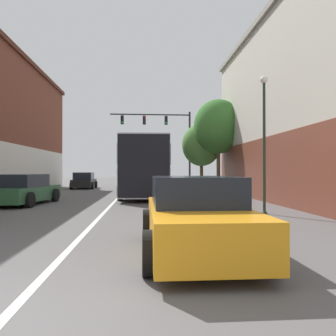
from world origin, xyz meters
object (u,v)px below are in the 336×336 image
(traffic_signal_gantry, at_px, (164,131))
(street_tree_near, at_px, (218,127))
(bus, at_px, (146,166))
(street_lamp, at_px, (264,140))
(hatchback_foreground, at_px, (196,216))
(parked_car_left_far, at_px, (23,190))
(parked_car_left_near, at_px, (84,181))
(street_tree_far, at_px, (201,145))

(traffic_signal_gantry, bearing_deg, street_tree_near, -66.04)
(bus, distance_m, street_lamp, 9.94)
(bus, height_order, street_lamp, street_lamp)
(hatchback_foreground, bearing_deg, street_lamp, -32.27)
(hatchback_foreground, bearing_deg, traffic_signal_gantry, -2.19)
(hatchback_foreground, relative_size, parked_car_left_far, 0.91)
(parked_car_left_near, relative_size, street_lamp, 0.88)
(hatchback_foreground, distance_m, traffic_signal_gantry, 24.52)
(parked_car_left_near, bearing_deg, street_lamp, -153.50)
(hatchback_foreground, relative_size, street_tree_far, 0.82)
(traffic_signal_gantry, height_order, street_lamp, traffic_signal_gantry)
(hatchback_foreground, distance_m, street_lamp, 6.50)
(traffic_signal_gantry, distance_m, street_tree_near, 8.22)
(street_lamp, height_order, street_tree_near, street_tree_near)
(street_lamp, bearing_deg, bus, 114.64)
(bus, bearing_deg, traffic_signal_gantry, -8.60)
(hatchback_foreground, height_order, parked_car_left_near, hatchback_foreground)
(parked_car_left_near, height_order, street_tree_near, street_tree_near)
(parked_car_left_near, distance_m, street_tree_near, 12.89)
(parked_car_left_far, height_order, street_lamp, street_lamp)
(traffic_signal_gantry, bearing_deg, street_tree_far, -69.11)
(bus, bearing_deg, parked_car_left_near, 33.10)
(hatchback_foreground, bearing_deg, bus, 3.38)
(parked_car_left_far, distance_m, street_tree_far, 13.33)
(hatchback_foreground, relative_size, street_lamp, 0.84)
(bus, bearing_deg, street_tree_near, -63.73)
(street_lamp, distance_m, street_tree_near, 11.57)
(bus, bearing_deg, street_tree_far, -46.92)
(hatchback_foreground, bearing_deg, street_tree_far, -10.42)
(street_lamp, relative_size, street_tree_far, 0.97)
(hatchback_foreground, xyz_separation_m, street_tree_far, (3.32, 17.89, 2.79))
(traffic_signal_gantry, bearing_deg, bus, -100.23)
(street_lamp, bearing_deg, hatchback_foreground, -122.35)
(bus, height_order, street_tree_far, street_tree_far)
(street_tree_near, bearing_deg, traffic_signal_gantry, 113.96)
(street_tree_far, bearing_deg, bus, -138.55)
(parked_car_left_near, distance_m, street_lamp, 20.22)
(parked_car_left_far, bearing_deg, street_tree_far, -41.87)
(traffic_signal_gantry, xyz_separation_m, street_lamp, (2.36, -18.85, -2.56))
(parked_car_left_far, bearing_deg, traffic_signal_gantry, -19.83)
(hatchback_foreground, relative_size, traffic_signal_gantry, 0.56)
(street_lamp, xyz_separation_m, street_tree_near, (0.97, 11.35, 2.02))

